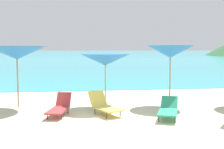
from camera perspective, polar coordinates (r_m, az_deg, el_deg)
ground_plane at (r=17.87m, az=-4.41°, el=-2.64°), size 50.00×100.00×0.30m
ocean_water at (r=235.28m, az=-7.42°, el=4.48°), size 650.00×440.00×0.02m
umbrella_3 at (r=11.50m, az=-18.40°, el=4.11°), size 2.38×2.38×2.36m
umbrella_4 at (r=11.12m, az=-1.35°, el=2.94°), size 2.05×2.05×2.05m
umbrella_5 at (r=11.71m, az=11.55°, el=4.46°), size 1.91×1.91×2.39m
lounge_chair_5 at (r=9.96m, az=-10.39°, el=-6.37°), size 0.86×1.64×0.69m
lounge_chair_8 at (r=9.91m, az=-1.53°, el=-6.13°), size 1.17×1.56×0.75m
lounge_chair_10 at (r=9.56m, az=11.13°, el=-6.81°), size 1.12×1.66×0.62m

